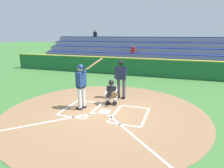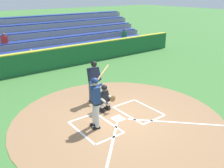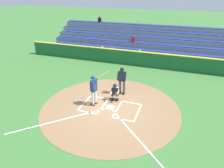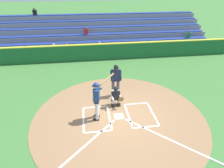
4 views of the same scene
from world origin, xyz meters
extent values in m
plane|color=#427A38|center=(0.00, 0.00, 0.00)|extent=(120.00, 120.00, 0.00)
cylinder|color=#99704C|center=(0.00, 0.00, 0.01)|extent=(8.00, 8.00, 0.01)
cube|color=white|center=(0.00, 0.00, 0.01)|extent=(0.44, 0.44, 0.01)
cube|color=white|center=(-1.05, -0.90, 0.01)|extent=(1.20, 0.08, 0.01)
cube|color=white|center=(-1.05, 0.90, 0.01)|extent=(1.20, 0.08, 0.01)
cube|color=white|center=(-0.45, 0.00, 0.01)|extent=(0.08, 1.80, 0.01)
cube|color=white|center=(-1.65, 0.00, 0.01)|extent=(0.08, 1.80, 0.01)
cube|color=white|center=(1.05, -0.90, 0.01)|extent=(1.20, 0.08, 0.01)
cube|color=white|center=(1.05, 0.90, 0.01)|extent=(1.20, 0.08, 0.01)
cube|color=white|center=(0.45, 0.00, 0.01)|extent=(0.08, 1.80, 0.01)
cube|color=white|center=(1.65, 0.00, 0.01)|extent=(0.08, 1.80, 0.01)
cube|color=white|center=(-2.10, 2.10, 0.01)|extent=(3.73, 3.73, 0.01)
cylinder|color=silver|center=(1.03, 0.11, 0.50)|extent=(0.15, 0.15, 0.84)
cube|color=black|center=(1.07, 0.11, 0.04)|extent=(0.28, 0.17, 0.09)
cylinder|color=silver|center=(0.98, -0.14, 0.50)|extent=(0.15, 0.15, 0.84)
cube|color=black|center=(1.02, -0.15, 0.04)|extent=(0.28, 0.17, 0.09)
cube|color=black|center=(1.00, -0.01, 0.97)|extent=(0.28, 0.38, 0.10)
cube|color=navy|center=(1.00, -0.01, 1.28)|extent=(0.31, 0.44, 0.60)
sphere|color=tan|center=(1.02, -0.02, 1.69)|extent=(0.21, 0.21, 0.21)
sphere|color=navy|center=(1.00, -0.01, 1.76)|extent=(0.23, 0.23, 0.23)
cube|color=navy|center=(1.11, -0.03, 1.73)|extent=(0.14, 0.19, 0.02)
cylinder|color=navy|center=(0.96, 0.01, 1.56)|extent=(0.44, 0.17, 0.21)
cylinder|color=navy|center=(0.92, -0.19, 1.56)|extent=(0.28, 0.14, 0.29)
cylinder|color=tan|center=(0.54, -0.25, 1.86)|extent=(0.72, 0.23, 0.53)
cylinder|color=tan|center=(0.87, -0.17, 1.62)|extent=(0.09, 0.09, 0.08)
cube|color=black|center=(-0.15, -0.91, 0.04)|extent=(0.14, 0.27, 0.09)
cube|color=black|center=(-0.15, -0.87, 0.20)|extent=(0.14, 0.25, 0.37)
cylinder|color=silver|center=(-0.14, -0.97, 0.28)|extent=(0.18, 0.37, 0.21)
cube|color=black|center=(0.17, -0.88, 0.04)|extent=(0.14, 0.27, 0.09)
cube|color=black|center=(0.17, -0.84, 0.20)|extent=(0.14, 0.25, 0.37)
cylinder|color=silver|center=(0.18, -0.94, 0.28)|extent=(0.18, 0.37, 0.21)
cube|color=silver|center=(0.02, -0.97, 0.62)|extent=(0.43, 0.39, 0.52)
cube|color=black|center=(0.01, -0.86, 0.62)|extent=(0.44, 0.25, 0.46)
sphere|color=#9E7051|center=(0.01, -0.90, 0.99)|extent=(0.21, 0.21, 0.21)
sphere|color=black|center=(0.01, -0.88, 1.01)|extent=(0.24, 0.24, 0.24)
cylinder|color=silver|center=(-0.20, -0.82, 0.60)|extent=(0.13, 0.45, 0.20)
cylinder|color=silver|center=(0.20, -0.78, 0.60)|extent=(0.13, 0.45, 0.20)
ellipsoid|color=brown|center=(-0.21, -0.62, 0.57)|extent=(0.29, 0.12, 0.28)
cylinder|color=#4C4C51|center=(-0.28, -1.91, 0.51)|extent=(0.16, 0.16, 0.86)
cube|color=black|center=(-0.28, -1.86, 0.04)|extent=(0.13, 0.28, 0.09)
cylinder|color=#4C4C51|center=(0.00, -1.91, 0.51)|extent=(0.16, 0.16, 0.86)
cube|color=black|center=(0.00, -1.86, 0.04)|extent=(0.13, 0.28, 0.09)
cube|color=#191E33|center=(-0.14, -1.87, 1.25)|extent=(0.44, 0.37, 0.66)
sphere|color=#9E7051|center=(-0.14, -1.83, 1.72)|extent=(0.22, 0.22, 0.22)
sphere|color=black|center=(-0.14, -1.81, 1.74)|extent=(0.25, 0.25, 0.25)
cylinder|color=#191E33|center=(-0.38, -1.79, 1.28)|extent=(0.10, 0.29, 0.56)
cylinder|color=#191E33|center=(0.10, -1.79, 1.28)|extent=(0.10, 0.29, 0.56)
sphere|color=white|center=(1.13, -0.01, 0.04)|extent=(0.07, 0.07, 0.07)
cube|color=#1E6033|center=(0.00, -7.50, 0.62)|extent=(22.00, 0.36, 1.25)
cube|color=yellow|center=(0.00, -7.50, 1.28)|extent=(22.00, 0.32, 0.06)
cube|color=gray|center=(0.00, -8.53, 0.23)|extent=(20.00, 0.85, 0.45)
cube|color=navy|center=(0.00, -8.53, 0.49)|extent=(19.60, 0.72, 0.08)
cube|color=gray|center=(0.00, -9.38, 0.45)|extent=(20.00, 0.85, 0.90)
cube|color=navy|center=(0.00, -9.38, 0.94)|extent=(19.60, 0.72, 0.08)
cube|color=gray|center=(0.00, -10.22, 0.68)|extent=(20.00, 0.85, 1.35)
cube|color=navy|center=(0.00, -10.22, 1.39)|extent=(19.60, 0.72, 0.08)
cube|color=gray|center=(0.00, -11.07, 0.90)|extent=(20.00, 0.85, 1.80)
cube|color=navy|center=(0.00, -11.07, 1.84)|extent=(19.60, 0.72, 0.08)
cube|color=gray|center=(0.00, -11.92, 1.12)|extent=(20.00, 0.85, 2.25)
cube|color=navy|center=(0.00, -11.92, 2.29)|extent=(19.60, 0.72, 0.08)
cube|color=gray|center=(0.00, -12.77, 1.35)|extent=(20.00, 0.85, 2.70)
cube|color=navy|center=(0.00, -12.77, 2.74)|extent=(19.60, 0.72, 0.08)
cube|color=#2D844C|center=(-8.08, -9.32, 1.21)|extent=(0.36, 0.22, 0.46)
sphere|color=brown|center=(-8.08, -9.32, 1.55)|extent=(0.20, 0.20, 0.20)
cube|color=#2D844C|center=(0.17, -8.47, 0.76)|extent=(0.36, 0.22, 0.46)
sphere|color=tan|center=(0.17, -8.47, 1.10)|extent=(0.20, 0.20, 0.20)
cube|color=red|center=(1.21, -10.17, 1.66)|extent=(0.36, 0.22, 0.46)
sphere|color=brown|center=(1.21, -10.17, 2.00)|extent=(0.20, 0.20, 0.20)
camera|label=1|loc=(-2.67, 6.91, 3.03)|focal=31.65mm
camera|label=2|loc=(5.20, 6.46, 4.58)|focal=39.35mm
camera|label=3|loc=(-3.42, 9.39, 6.31)|focal=32.26mm
camera|label=4|loc=(1.32, 7.02, 5.61)|focal=30.54mm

